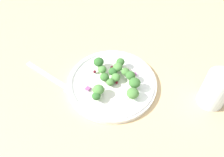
# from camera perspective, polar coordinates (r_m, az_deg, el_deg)

# --- Properties ---
(ground_plane) EXTENTS (1.80, 1.80, 0.02)m
(ground_plane) POSITION_cam_1_polar(r_m,az_deg,el_deg) (0.61, -0.11, -3.54)
(ground_plane) COLOR tan
(plate) EXTENTS (0.23, 0.23, 0.02)m
(plate) POSITION_cam_1_polar(r_m,az_deg,el_deg) (0.60, 0.00, -1.09)
(plate) COLOR white
(plate) RESTS_ON ground_plane
(dressing_pool) EXTENTS (0.13, 0.13, 0.00)m
(dressing_pool) POSITION_cam_1_polar(r_m,az_deg,el_deg) (0.60, 0.00, -0.84)
(dressing_pool) COLOR white
(dressing_pool) RESTS_ON plate
(broccoli_floret_0) EXTENTS (0.03, 0.03, 0.03)m
(broccoli_floret_0) POSITION_cam_1_polar(r_m,az_deg,el_deg) (0.59, 4.69, 0.52)
(broccoli_floret_0) COLOR #8EB77A
(broccoli_floret_0) RESTS_ON plate
(broccoli_floret_1) EXTENTS (0.02, 0.02, 0.02)m
(broccoli_floret_1) POSITION_cam_1_polar(r_m,az_deg,el_deg) (0.60, 3.31, 1.68)
(broccoli_floret_1) COLOR #8EB77A
(broccoli_floret_1) RESTS_ON plate
(broccoli_floret_2) EXTENTS (0.02, 0.02, 0.02)m
(broccoli_floret_2) POSITION_cam_1_polar(r_m,az_deg,el_deg) (0.60, 0.23, 1.74)
(broccoli_floret_2) COLOR #ADD18E
(broccoli_floret_2) RESTS_ON plate
(broccoli_floret_3) EXTENTS (0.03, 0.03, 0.03)m
(broccoli_floret_3) POSITION_cam_1_polar(r_m,az_deg,el_deg) (0.57, 5.59, -1.09)
(broccoli_floret_3) COLOR #8EB77A
(broccoli_floret_3) RESTS_ON plate
(broccoli_floret_4) EXTENTS (0.02, 0.02, 0.02)m
(broccoli_floret_4) POSITION_cam_1_polar(r_m,az_deg,el_deg) (0.58, -1.84, 0.33)
(broccoli_floret_4) COLOR #8EB77A
(broccoli_floret_4) RESTS_ON plate
(broccoli_floret_5) EXTENTS (0.02, 0.02, 0.02)m
(broccoli_floret_5) POSITION_cam_1_polar(r_m,az_deg,el_deg) (0.61, -2.30, 2.26)
(broccoli_floret_5) COLOR #9EC684
(broccoli_floret_5) RESTS_ON plate
(broccoli_floret_6) EXTENTS (0.02, 0.02, 0.03)m
(broccoli_floret_6) POSITION_cam_1_polar(r_m,az_deg,el_deg) (0.60, 1.45, 2.84)
(broccoli_floret_6) COLOR #ADD18E
(broccoli_floret_6) RESTS_ON plate
(broccoli_floret_7) EXTENTS (0.02, 0.02, 0.02)m
(broccoli_floret_7) POSITION_cam_1_polar(r_m,az_deg,el_deg) (0.59, 0.97, 0.29)
(broccoli_floret_7) COLOR #ADD18E
(broccoli_floret_7) RESTS_ON plate
(broccoli_floret_8) EXTENTS (0.03, 0.03, 0.03)m
(broccoli_floret_8) POSITION_cam_1_polar(r_m,az_deg,el_deg) (0.56, 5.13, -3.67)
(broccoli_floret_8) COLOR #8EB77A
(broccoli_floret_8) RESTS_ON plate
(broccoli_floret_9) EXTENTS (0.02, 0.02, 0.02)m
(broccoli_floret_9) POSITION_cam_1_polar(r_m,az_deg,el_deg) (0.62, 2.09, 4.09)
(broccoli_floret_9) COLOR #9EC684
(broccoli_floret_9) RESTS_ON plate
(broccoli_floret_10) EXTENTS (0.02, 0.02, 0.02)m
(broccoli_floret_10) POSITION_cam_1_polar(r_m,az_deg,el_deg) (0.55, -3.90, -4.38)
(broccoli_floret_10) COLOR #8EB77A
(broccoli_floret_10) RESTS_ON plate
(broccoli_floret_11) EXTENTS (0.03, 0.03, 0.03)m
(broccoli_floret_11) POSITION_cam_1_polar(r_m,az_deg,el_deg) (0.56, -3.37, -2.81)
(broccoli_floret_11) COLOR #ADD18E
(broccoli_floret_11) RESTS_ON plate
(broccoli_floret_12) EXTENTS (0.03, 0.03, 0.03)m
(broccoli_floret_12) POSITION_cam_1_polar(r_m,az_deg,el_deg) (0.61, -3.07, 4.12)
(broccoli_floret_12) COLOR #ADD18E
(broccoli_floret_12) RESTS_ON plate
(broccoli_floret_13) EXTENTS (0.02, 0.02, 0.02)m
(broccoli_floret_13) POSITION_cam_1_polar(r_m,az_deg,el_deg) (0.58, -0.80, -1.04)
(broccoli_floret_13) COLOR #8EB77A
(broccoli_floret_13) RESTS_ON plate
(cranberry_0) EXTENTS (0.01, 0.01, 0.01)m
(cranberry_0) POSITION_cam_1_polar(r_m,az_deg,el_deg) (0.58, -3.65, -2.59)
(cranberry_0) COLOR maroon
(cranberry_0) RESTS_ON plate
(cranberry_1) EXTENTS (0.01, 0.01, 0.01)m
(cranberry_1) POSITION_cam_1_polar(r_m,az_deg,el_deg) (0.58, 5.31, -2.22)
(cranberry_1) COLOR maroon
(cranberry_1) RESTS_ON plate
(cranberry_2) EXTENTS (0.01, 0.01, 0.01)m
(cranberry_2) POSITION_cam_1_polar(r_m,az_deg,el_deg) (0.61, -4.27, 1.68)
(cranberry_2) COLOR #4C0A14
(cranberry_2) RESTS_ON plate
(cranberry_3) EXTENTS (0.01, 0.01, 0.01)m
(cranberry_3) POSITION_cam_1_polar(r_m,az_deg,el_deg) (0.59, 1.15, -0.98)
(cranberry_3) COLOR maroon
(cranberry_3) RESTS_ON plate
(cranberry_4) EXTENTS (0.01, 0.01, 0.01)m
(cranberry_4) POSITION_cam_1_polar(r_m,az_deg,el_deg) (0.58, -2.70, -2.39)
(cranberry_4) COLOR #4C0A14
(cranberry_4) RESTS_ON plate
(cranberry_5) EXTENTS (0.01, 0.01, 0.01)m
(cranberry_5) POSITION_cam_1_polar(r_m,az_deg,el_deg) (0.62, 0.00, 2.71)
(cranberry_5) COLOR maroon
(cranberry_5) RESTS_ON plate
(onion_bit_0) EXTENTS (0.02, 0.02, 0.01)m
(onion_bit_0) POSITION_cam_1_polar(r_m,az_deg,el_deg) (0.58, -5.95, -2.48)
(onion_bit_0) COLOR #934C84
(onion_bit_0) RESTS_ON plate
(onion_bit_1) EXTENTS (0.01, 0.01, 0.00)m
(onion_bit_1) POSITION_cam_1_polar(r_m,az_deg,el_deg) (0.61, 5.66, 1.10)
(onion_bit_1) COLOR #934C84
(onion_bit_1) RESTS_ON plate
(onion_bit_2) EXTENTS (0.01, 0.02, 0.00)m
(onion_bit_2) POSITION_cam_1_polar(r_m,az_deg,el_deg) (0.58, 4.32, -3.32)
(onion_bit_2) COLOR #A35B93
(onion_bit_2) RESTS_ON plate
(onion_bit_3) EXTENTS (0.01, 0.01, 0.00)m
(onion_bit_3) POSITION_cam_1_polar(r_m,az_deg,el_deg) (0.60, -0.48, -0.99)
(onion_bit_3) COLOR #843D75
(onion_bit_3) RESTS_ON plate
(fork) EXTENTS (0.17, 0.10, 0.01)m
(fork) POSITION_cam_1_polar(r_m,az_deg,el_deg) (0.64, -13.96, -0.32)
(fork) COLOR silver
(fork) RESTS_ON ground_plane
(water_glass) EXTENTS (0.07, 0.07, 0.09)m
(water_glass) POSITION_cam_1_polar(r_m,az_deg,el_deg) (0.59, 24.20, -2.50)
(water_glass) COLOR silver
(water_glass) RESTS_ON ground_plane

